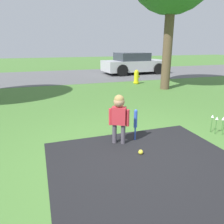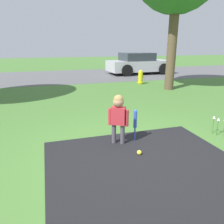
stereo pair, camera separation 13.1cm
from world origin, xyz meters
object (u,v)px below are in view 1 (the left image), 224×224
at_px(baseball_bat, 136,120).
at_px(sports_ball, 141,152).
at_px(child, 119,112).
at_px(fire_hydrant, 136,77).
at_px(parked_car, 134,64).

height_order(baseball_bat, sports_ball, baseball_bat).
relative_size(child, fire_hydrant, 1.44).
relative_size(baseball_bat, fire_hydrant, 0.95).
relative_size(child, parked_car, 0.23).
height_order(sports_ball, fire_hydrant, fire_hydrant).
distance_m(baseball_bat, sports_ball, 0.70).
height_order(baseball_bat, parked_car, parked_car).
bearing_deg(sports_ball, baseball_bat, 75.18).
height_order(child, baseball_bat, child).
xyz_separation_m(fire_hydrant, parked_car, (1.45, 3.57, 0.30)).
bearing_deg(baseball_bat, child, -173.88).
bearing_deg(baseball_bat, parked_car, 66.09).
xyz_separation_m(baseball_bat, fire_hydrant, (2.72, 5.84, -0.08)).
bearing_deg(sports_ball, fire_hydrant, 65.90).
height_order(child, sports_ball, child).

